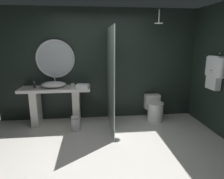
{
  "coord_description": "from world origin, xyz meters",
  "views": [
    {
      "loc": [
        -0.25,
        -2.91,
        1.84
      ],
      "look_at": [
        0.15,
        0.73,
        0.97
      ],
      "focal_mm": 32.18,
      "sensor_mm": 36.0,
      "label": 1
    }
  ],
  "objects": [
    {
      "name": "toilet",
      "position": [
        1.27,
        1.53,
        0.28
      ],
      "size": [
        0.38,
        0.58,
        0.58
      ],
      "color": "white",
      "rests_on": "ground_plane"
    },
    {
      "name": "back_wall_panel",
      "position": [
        0.0,
        1.9,
        1.3
      ],
      "size": [
        4.8,
        0.1,
        2.6
      ],
      "primitive_type": "cube",
      "color": "#1E2823",
      "rests_on": "ground_plane"
    },
    {
      "name": "vessel_sink",
      "position": [
        -1.07,
        1.6,
        0.91
      ],
      "size": [
        0.55,
        0.45,
        0.21
      ],
      "color": "white",
      "rests_on": "vanity_counter"
    },
    {
      "name": "soap_dispenser",
      "position": [
        -1.47,
        1.57,
        0.91
      ],
      "size": [
        0.05,
        0.05,
        0.15
      ],
      "color": "#282D28",
      "rests_on": "vanity_counter"
    },
    {
      "name": "folded_hand_towel",
      "position": [
        -0.42,
        1.4,
        0.89
      ],
      "size": [
        0.3,
        0.25,
        0.09
      ],
      "primitive_type": "cube",
      "rotation": [
        0.0,
        0.0,
        -0.22
      ],
      "color": "white",
      "rests_on": "vanity_counter"
    },
    {
      "name": "round_wall_mirror",
      "position": [
        -1.03,
        1.81,
        1.46
      ],
      "size": [
        0.88,
        0.04,
        0.88
      ],
      "color": "silver"
    },
    {
      "name": "waste_bin",
      "position": [
        -0.58,
        1.11,
        0.17
      ],
      "size": [
        0.19,
        0.19,
        0.34
      ],
      "color": "silver",
      "rests_on": "ground_plane"
    },
    {
      "name": "rain_shower_head",
      "position": [
        1.22,
        1.41,
        2.25
      ],
      "size": [
        0.18,
        0.18,
        0.29
      ],
      "color": "silver"
    },
    {
      "name": "vanity_counter",
      "position": [
        -1.03,
        1.57,
        0.53
      ],
      "size": [
        1.54,
        0.53,
        0.85
      ],
      "color": "silver",
      "rests_on": "ground_plane"
    },
    {
      "name": "tumbler_cup",
      "position": [
        -0.64,
        1.55,
        0.89
      ],
      "size": [
        0.08,
        0.08,
        0.09
      ],
      "primitive_type": "cylinder",
      "color": "silver",
      "rests_on": "vanity_counter"
    },
    {
      "name": "hanging_bathrobe",
      "position": [
        2.21,
        0.8,
        1.28
      ],
      "size": [
        0.2,
        0.53,
        0.73
      ],
      "color": "silver"
    },
    {
      "name": "side_wall_right",
      "position": [
        2.35,
        0.76,
        1.3
      ],
      "size": [
        0.1,
        2.47,
        2.6
      ],
      "primitive_type": "cube",
      "color": "#1E2823",
      "rests_on": "ground_plane"
    },
    {
      "name": "shower_glass_panel",
      "position": [
        0.18,
        1.19,
        1.07
      ],
      "size": [
        0.02,
        1.31,
        2.13
      ],
      "primitive_type": "cube",
      "color": "silver",
      "rests_on": "ground_plane"
    },
    {
      "name": "ground_plane",
      "position": [
        0.0,
        0.0,
        0.0
      ],
      "size": [
        5.76,
        5.76,
        0.0
      ],
      "primitive_type": "plane",
      "color": "silver"
    }
  ]
}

